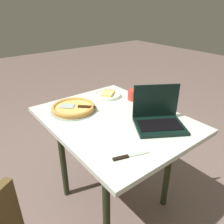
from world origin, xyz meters
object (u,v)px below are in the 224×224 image
at_px(pizza_plate, 108,95).
at_px(pizza_tray, 73,108).
at_px(dining_table, 114,129).
at_px(table_knife, 128,156).
at_px(laptop, 158,117).
at_px(drink_cup, 133,95).

xyz_separation_m(pizza_plate, pizza_tray, (0.07, -0.36, 0.01)).
height_order(dining_table, table_knife, table_knife).
bearing_deg(pizza_plate, laptop, -3.12).
relative_size(pizza_tray, table_knife, 1.67).
height_order(laptop, pizza_plate, laptop).
height_order(table_knife, drink_cup, drink_cup).
bearing_deg(pizza_tray, pizza_plate, 100.32).
height_order(laptop, table_knife, laptop).
distance_m(pizza_plate, table_knife, 0.82).
bearing_deg(laptop, pizza_tray, -147.38).
distance_m(dining_table, laptop, 0.33).
bearing_deg(drink_cup, table_knife, -44.81).
height_order(pizza_plate, drink_cup, drink_cup).
xyz_separation_m(dining_table, drink_cup, (-0.15, 0.31, 0.14)).
distance_m(laptop, table_knife, 0.40).
relative_size(dining_table, laptop, 2.72).
distance_m(laptop, drink_cup, 0.42).
relative_size(pizza_plate, pizza_tray, 0.69).
xyz_separation_m(dining_table, pizza_plate, (-0.33, 0.20, 0.11)).
bearing_deg(pizza_plate, table_knife, -29.86).
bearing_deg(dining_table, table_knife, -29.45).
bearing_deg(pizza_plate, drink_cup, 31.73).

